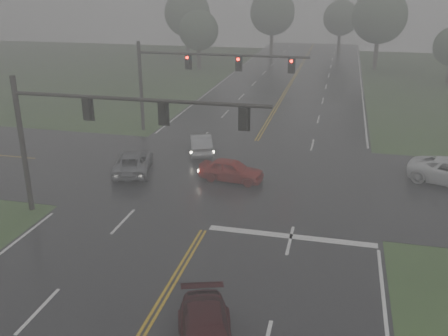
% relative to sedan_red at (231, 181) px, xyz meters
% --- Properties ---
extents(main_road, '(18.00, 160.00, 0.02)m').
position_rel_sedan_red_xyz_m(main_road, '(0.11, -1.15, 0.00)').
color(main_road, black).
rests_on(main_road, ground).
extents(cross_street, '(120.00, 14.00, 0.02)m').
position_rel_sedan_red_xyz_m(cross_street, '(0.11, 0.85, 0.00)').
color(cross_street, black).
rests_on(cross_street, ground).
extents(stop_bar, '(8.50, 0.50, 0.01)m').
position_rel_sedan_red_xyz_m(stop_bar, '(4.61, -6.75, 0.00)').
color(stop_bar, white).
rests_on(stop_bar, ground).
extents(sedan_red, '(4.38, 2.17, 1.43)m').
position_rel_sedan_red_xyz_m(sedan_red, '(0.00, 0.00, 0.00)').
color(sedan_red, '#A0130E').
rests_on(sedan_red, ground).
extents(sedan_silver, '(2.94, 4.70, 1.46)m').
position_rel_sedan_red_xyz_m(sedan_silver, '(-3.50, 5.04, 0.00)').
color(sedan_silver, '#94969B').
rests_on(sedan_silver, ground).
extents(car_grey, '(3.60, 5.46, 1.39)m').
position_rel_sedan_red_xyz_m(car_grey, '(-6.80, -0.02, 0.00)').
color(car_grey, slate).
rests_on(car_grey, ground).
extents(signal_gantry_near, '(13.69, 0.33, 7.60)m').
position_rel_sedan_red_xyz_m(signal_gantry_near, '(-5.88, -6.87, 5.34)').
color(signal_gantry_near, black).
rests_on(signal_gantry_near, ground).
extents(signal_gantry_far, '(14.20, 0.38, 7.56)m').
position_rel_sedan_red_xyz_m(signal_gantry_far, '(-5.66, 9.87, 5.33)').
color(signal_gantry_far, black).
rests_on(signal_gantry_far, ground).
extents(tree_nw_a, '(5.75, 5.75, 8.44)m').
position_rel_sedan_red_xyz_m(tree_nw_a, '(-14.31, 42.20, 5.54)').
color(tree_nw_a, '#372A23').
rests_on(tree_nw_a, ground).
extents(tree_ne_a, '(7.76, 7.76, 11.39)m').
position_rel_sedan_red_xyz_m(tree_ne_a, '(10.97, 48.08, 7.50)').
color(tree_ne_a, '#372A23').
rests_on(tree_ne_a, ground).
extents(tree_n_mid, '(7.53, 7.53, 11.06)m').
position_rel_sedan_red_xyz_m(tree_n_mid, '(-5.87, 57.83, 7.27)').
color(tree_n_mid, '#372A23').
rests_on(tree_n_mid, ground).
extents(tree_nw_b, '(7.50, 7.50, 11.02)m').
position_rel_sedan_red_xyz_m(tree_nw_b, '(-19.15, 52.35, 7.25)').
color(tree_nw_b, '#372A23').
rests_on(tree_nw_b, ground).
extents(tree_n_far, '(6.26, 6.26, 9.19)m').
position_rel_sedan_red_xyz_m(tree_n_far, '(5.34, 66.01, 6.04)').
color(tree_n_far, '#372A23').
rests_on(tree_n_far, ground).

